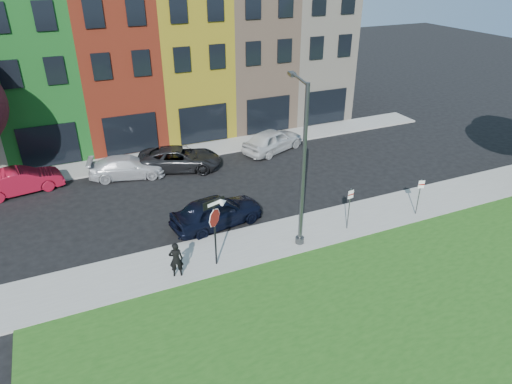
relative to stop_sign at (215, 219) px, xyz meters
name	(u,v)px	position (x,y,z in m)	size (l,w,h in m)	color
ground	(324,272)	(4.03, -2.27, -2.37)	(120.00, 120.00, 0.00)	black
sidewalk_near	(327,227)	(6.03, 0.73, -2.31)	(40.00, 3.00, 0.12)	gray
sidewalk_far	(167,156)	(1.03, 12.73, -2.31)	(40.00, 2.40, 0.12)	gray
rowhouse_block	(147,62)	(1.53, 18.92, 2.62)	(30.00, 10.12, 10.00)	beige
stop_sign	(215,219)	(0.00, 0.00, 0.00)	(1.01, 0.35, 3.17)	black
man	(176,259)	(-1.76, -0.08, -1.45)	(0.66, 0.52, 1.60)	black
sedan_near	(217,211)	(1.16, 3.18, -1.59)	(4.82, 2.53, 1.57)	black
parked_car_red	(21,181)	(-7.71, 10.99, -1.65)	(4.55, 2.20, 1.44)	maroon
parked_car_silver	(127,167)	(-1.89, 10.62, -1.72)	(4.78, 2.74, 1.30)	silver
parked_car_dark	(180,158)	(1.29, 10.46, -1.66)	(5.61, 3.97, 1.42)	black
parked_car_white	(273,140)	(7.89, 10.73, -1.59)	(4.98, 3.44, 1.57)	silver
street_lamp	(302,167)	(4.11, 0.18, 1.52)	(0.77, 2.56, 7.47)	#46484B
parking_sign_a	(350,204)	(6.79, 0.12, -0.89)	(0.32, 0.10, 2.19)	#46484B
parking_sign_b	(420,192)	(10.83, -0.14, -1.00)	(0.31, 0.12, 1.99)	#46484B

